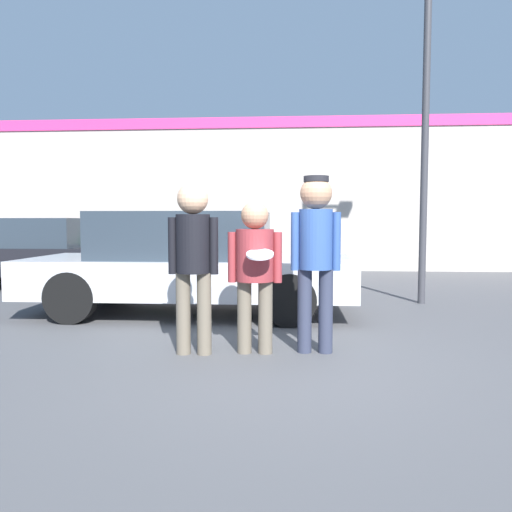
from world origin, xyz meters
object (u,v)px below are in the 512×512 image
at_px(person_left, 193,252).
at_px(street_lamp, 440,59).
at_px(person_right, 316,245).
at_px(parked_car_near, 189,262).
at_px(person_middle_with_frisbee, 255,263).
at_px(shrub, 164,250).
at_px(parked_car_far, 36,252).

bearing_deg(person_left, street_lamp, 45.43).
relative_size(person_right, parked_car_near, 0.39).
relative_size(person_middle_with_frisbee, shrub, 1.30).
bearing_deg(person_left, parked_car_far, 130.80).
bearing_deg(parked_car_near, person_left, -77.09).
xyz_separation_m(person_middle_with_frisbee, shrub, (-3.07, 8.11, -0.34)).
bearing_deg(person_left, shrub, 106.61).
height_order(person_right, parked_car_far, person_right).
xyz_separation_m(person_left, shrub, (-2.44, 8.19, -0.46)).
distance_m(person_middle_with_frisbee, shrub, 8.68).
bearing_deg(street_lamp, person_left, -134.57).
bearing_deg(parked_car_far, person_middle_with_frisbee, -44.90).
distance_m(parked_car_near, street_lamp, 5.24).
xyz_separation_m(person_right, parked_car_near, (-1.78, 2.13, -0.37)).
bearing_deg(person_middle_with_frisbee, parked_car_far, 135.10).
bearing_deg(street_lamp, person_middle_with_frisbee, -129.41).
distance_m(person_right, parked_car_far, 7.50).
bearing_deg(street_lamp, shrub, 141.06).
relative_size(person_left, shrub, 1.46).
distance_m(person_left, person_right, 1.27).
distance_m(person_middle_with_frisbee, parked_car_far, 7.08).
distance_m(person_right, street_lamp, 4.89).
relative_size(person_left, parked_car_far, 0.41).
xyz_separation_m(person_left, street_lamp, (3.41, 3.46, 2.95)).
bearing_deg(person_right, parked_car_near, 129.96).
xyz_separation_m(street_lamp, shrub, (-5.85, 4.73, -3.41)).
bearing_deg(street_lamp, person_right, -123.00).
bearing_deg(parked_car_far, person_right, -41.10).
relative_size(person_right, parked_car_far, 0.43).
height_order(person_left, person_middle_with_frisbee, person_left).
distance_m(person_middle_with_frisbee, parked_car_near, 2.49).
height_order(person_middle_with_frisbee, person_right, person_right).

